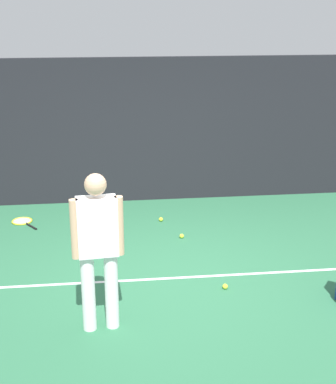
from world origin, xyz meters
TOP-DOWN VIEW (x-y plane):
  - ground_plane at (0.00, 0.00)m, footprint 12.00×12.00m
  - back_fence at (0.00, 3.00)m, footprint 10.00×0.10m
  - court_line at (0.00, -0.01)m, footprint 9.00×0.05m
  - tennis_player at (-0.88, -1.02)m, footprint 0.53×0.26m
  - tennis_racket at (-2.09, 2.13)m, footprint 0.50×0.60m
  - tennis_ball_near_player at (0.30, 1.22)m, footprint 0.07×0.07m
  - tennis_ball_by_fence at (0.07, 1.92)m, footprint 0.07×0.07m
  - tennis_ball_mid_court at (0.60, -0.36)m, footprint 0.07×0.07m

SIDE VIEW (x-z plane):
  - ground_plane at x=0.00m, z-range 0.00..0.00m
  - court_line at x=0.00m, z-range 0.00..0.00m
  - tennis_racket at x=-2.09m, z-range 0.00..0.03m
  - tennis_ball_near_player at x=0.30m, z-range 0.00..0.07m
  - tennis_ball_by_fence at x=0.07m, z-range 0.00..0.07m
  - tennis_ball_mid_court at x=0.60m, z-range 0.00..0.07m
  - tennis_player at x=-0.88m, z-range 0.12..1.82m
  - back_fence at x=0.00m, z-range 0.00..2.44m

